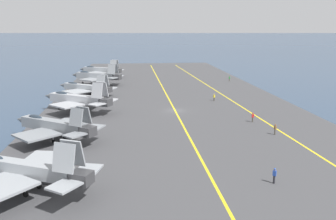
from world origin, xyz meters
TOP-DOWN VIEW (x-y plane):
  - ground_plane at (0.00, 0.00)m, footprint 2000.00×2000.00m
  - carrier_deck at (0.00, 0.00)m, footprint 201.71×55.63m
  - deck_stripe_foul_line at (0.00, -15.30)m, footprint 181.39×8.03m
  - deck_stripe_centerline at (0.00, 0.00)m, footprint 181.54×0.36m
  - parked_jet_second at (-36.32, 20.65)m, footprint 14.23×16.82m
  - parked_jet_third at (-18.33, 21.24)m, footprint 13.44×15.52m
  - parked_jet_fourth at (0.78, 20.36)m, footprint 13.16×16.55m
  - parked_jet_fifth at (18.61, 20.85)m, footprint 13.34×15.95m
  - parked_jet_sixth at (36.31, 19.68)m, footprint 12.69×16.73m
  - parked_jet_seventh at (54.44, 19.90)m, footprint 12.55×16.49m
  - crew_green_vest at (39.35, -22.80)m, footprint 0.45×0.38m
  - crew_red_vest at (-10.96, -13.29)m, footprint 0.26×0.38m
  - crew_yellow_vest at (9.04, -10.62)m, footprint 0.42×0.46m
  - crew_blue_vest at (-37.09, -6.80)m, footprint 0.44×0.46m
  - crew_brown_vest at (-19.04, -14.30)m, footprint 0.44×0.37m

SIDE VIEW (x-z plane):
  - ground_plane at x=0.00m, z-range 0.00..0.00m
  - carrier_deck at x=0.00m, z-range 0.00..0.40m
  - deck_stripe_foul_line at x=0.00m, z-range 0.40..0.41m
  - deck_stripe_centerline at x=0.00m, z-range 0.40..0.41m
  - crew_green_vest at x=39.35m, z-range 0.49..2.21m
  - crew_yellow_vest at x=9.04m, z-range 0.48..2.21m
  - crew_red_vest at x=-10.96m, z-range 0.49..2.32m
  - crew_brown_vest at x=-19.04m, z-range 0.49..2.33m
  - crew_blue_vest at x=-37.09m, z-range 0.49..2.35m
  - parked_jet_fifth at x=18.61m, z-range -0.33..5.47m
  - parked_jet_third at x=-18.33m, z-range -0.16..5.75m
  - parked_jet_seventh at x=54.44m, z-range -0.25..5.90m
  - parked_jet_second at x=-36.32m, z-range -0.14..6.17m
  - parked_jet_fourth at x=0.78m, z-range -0.22..6.46m
  - parked_jet_sixth at x=36.31m, z-range -0.16..6.45m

